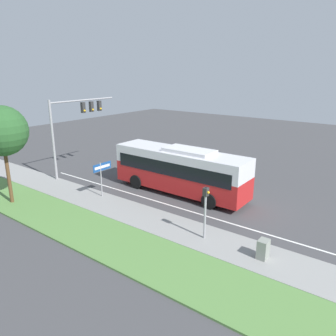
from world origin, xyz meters
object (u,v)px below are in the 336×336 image
bus (180,169)px  utility_cabinet (263,249)px  pedestrian_signal (205,205)px  street_sign (102,172)px  signal_gantry (75,119)px

bus → utility_cabinet: size_ratio=10.83×
pedestrian_signal → utility_cabinet: (-0.01, -3.26, -1.44)m
bus → street_sign: bus is taller
pedestrian_signal → street_sign: bearing=84.1°
street_sign → signal_gantry: bearing=66.5°
pedestrian_signal → street_sign: pedestrian_signal is taller
street_sign → utility_cabinet: (-0.95, -12.27, -1.32)m
utility_cabinet → signal_gantry: bearing=79.0°
pedestrian_signal → utility_cabinet: size_ratio=3.11×
bus → pedestrian_signal: size_ratio=3.48×
signal_gantry → pedestrian_signal: signal_gantry is taller
signal_gantry → street_sign: size_ratio=2.58×
pedestrian_signal → street_sign: (0.94, 9.01, -0.13)m
signal_gantry → bus: bearing=-81.5°
utility_cabinet → bus: bearing=59.2°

